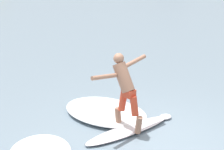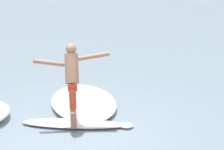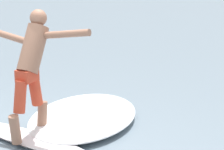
% 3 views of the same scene
% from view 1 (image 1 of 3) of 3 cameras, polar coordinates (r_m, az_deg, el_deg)
% --- Properties ---
extents(ground_plane, '(200.00, 200.00, 0.00)m').
position_cam_1_polar(ground_plane, '(7.99, 5.13, -9.75)').
color(ground_plane, gray).
extents(surfboard, '(2.36, 1.16, 0.23)m').
position_cam_1_polar(surfboard, '(8.24, 2.68, -8.32)').
color(surfboard, white).
rests_on(surfboard, ground).
extents(surfer, '(1.44, 1.00, 1.64)m').
position_cam_1_polar(surfer, '(7.86, 1.92, -1.59)').
color(surfer, '#9B6B53').
rests_on(surfer, surfboard).
extents(wave_foam_at_nose, '(2.45, 2.57, 0.19)m').
position_cam_1_polar(wave_foam_at_nose, '(8.95, -0.99, -5.55)').
color(wave_foam_at_nose, white).
rests_on(wave_foam_at_nose, ground).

